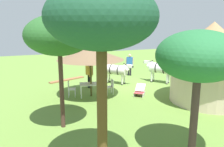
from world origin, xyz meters
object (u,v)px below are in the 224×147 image
at_px(guest_behind_table, 89,72).
at_px(zebra_nearest_camera, 116,70).
at_px(acacia_tree_left_background, 101,19).
at_px(standing_watcher, 130,63).
at_px(patio_chair_east_end, 70,88).
at_px(shade_umbrella, 90,54).
at_px(guest_beside_umbrella, 91,74).
at_px(thatched_hut, 211,59).
at_px(zebra_by_umbrella, 160,68).
at_px(acacia_tree_right_background, 199,57).
at_px(patio_chair_west_end, 111,86).
at_px(patio_dining_table, 91,85).
at_px(acacia_tree_far_lawn, 59,36).
at_px(striped_lounge_chair, 140,91).

distance_m(guest_behind_table, zebra_nearest_camera, 2.04).
bearing_deg(acacia_tree_left_background, standing_watcher, -119.49).
bearing_deg(patio_chair_east_end, acacia_tree_left_background, 11.01).
xyz_separation_m(shade_umbrella, standing_watcher, (-4.39, -3.97, -1.42)).
height_order(guest_beside_umbrella, standing_watcher, standing_watcher).
bearing_deg(thatched_hut, zebra_by_umbrella, -87.42).
height_order(shade_umbrella, guest_behind_table, shade_umbrella).
distance_m(acacia_tree_right_background, acacia_tree_left_background, 3.14).
distance_m(guest_beside_umbrella, zebra_by_umbrella, 4.93).
height_order(patio_chair_west_end, guest_behind_table, guest_behind_table).
relative_size(patio_dining_table, acacia_tree_far_lawn, 0.32).
height_order(guest_beside_umbrella, zebra_nearest_camera, guest_beside_umbrella).
relative_size(shade_umbrella, guest_behind_table, 2.18).
height_order(thatched_hut, patio_chair_east_end, thatched_hut).
xyz_separation_m(patio_chair_east_end, acacia_tree_left_background, (0.70, 7.37, 3.72)).
relative_size(guest_behind_table, acacia_tree_far_lawn, 0.38).
height_order(guest_beside_umbrella, zebra_by_umbrella, guest_beside_umbrella).
distance_m(acacia_tree_far_lawn, acacia_tree_left_background, 3.62).
height_order(shade_umbrella, striped_lounge_chair, shade_umbrella).
bearing_deg(acacia_tree_left_background, acacia_tree_far_lawn, -83.16).
distance_m(shade_umbrella, patio_chair_east_end, 2.27).
xyz_separation_m(standing_watcher, striped_lounge_chair, (1.77, 4.94, -0.78)).
bearing_deg(zebra_by_umbrella, zebra_nearest_camera, 126.61).
relative_size(guest_beside_umbrella, acacia_tree_right_background, 0.40).
distance_m(shade_umbrella, patio_chair_west_end, 2.27).
bearing_deg(guest_beside_umbrella, thatched_hut, -117.74).
relative_size(patio_chair_east_end, acacia_tree_far_lawn, 0.20).
height_order(guest_behind_table, acacia_tree_far_lawn, acacia_tree_far_lawn).
height_order(patio_dining_table, guest_beside_umbrella, guest_beside_umbrella).
distance_m(zebra_nearest_camera, acacia_tree_right_background, 9.55).
bearing_deg(zebra_by_umbrella, acacia_tree_left_background, -168.40).
relative_size(striped_lounge_chair, zebra_by_umbrella, 0.52).
xyz_separation_m(thatched_hut, striped_lounge_chair, (2.93, -2.24, -2.06)).
bearing_deg(guest_behind_table, patio_chair_east_end, 102.33).
bearing_deg(patio_chair_west_end, shade_umbrella, 90.00).
height_order(patio_dining_table, patio_chair_east_end, patio_chair_east_end).
xyz_separation_m(guest_beside_umbrella, acacia_tree_right_background, (-0.68, 8.69, 2.23)).
relative_size(patio_chair_west_end, patio_chair_east_end, 1.00).
bearing_deg(patio_chair_east_end, striped_lounge_chair, 87.25).
bearing_deg(guest_beside_umbrella, standing_watcher, -43.28).
bearing_deg(acacia_tree_left_background, thatched_hut, -152.63).
bearing_deg(zebra_nearest_camera, guest_behind_table, -32.06).
bearing_deg(standing_watcher, shade_umbrella, 78.76).
relative_size(zebra_nearest_camera, acacia_tree_far_lawn, 0.40).
bearing_deg(patio_chair_east_end, guest_beside_umbrella, 144.12).
xyz_separation_m(shade_umbrella, patio_dining_table, (0.00, 0.00, -1.81)).
relative_size(thatched_hut, shade_umbrella, 1.33).
distance_m(patio_chair_west_end, striped_lounge_chair, 1.72).
xyz_separation_m(patio_chair_east_end, acacia_tree_far_lawn, (1.13, 3.81, 3.16)).
distance_m(shade_umbrella, acacia_tree_far_lawn, 4.32).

